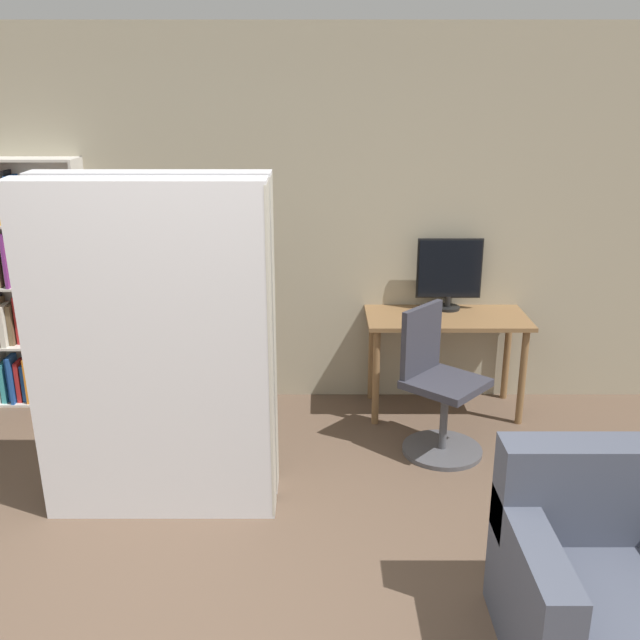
{
  "coord_description": "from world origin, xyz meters",
  "views": [
    {
      "loc": [
        0.49,
        -2.11,
        2.28
      ],
      "look_at": [
        0.5,
        1.64,
        1.05
      ],
      "focal_mm": 40.0,
      "sensor_mm": 36.0,
      "label": 1
    }
  ],
  "objects_px": {
    "office_chair": "(436,394)",
    "mattress_far": "(161,341)",
    "monitor": "(447,272)",
    "armchair": "(607,585)",
    "bookshelf": "(24,285)",
    "mattress_near": "(150,359)"
  },
  "relations": [
    {
      "from": "mattress_far",
      "to": "armchair",
      "type": "distance_m",
      "value": 2.51
    },
    {
      "from": "office_chair",
      "to": "mattress_far",
      "type": "xyz_separation_m",
      "value": [
        -1.64,
        -0.48,
        0.54
      ]
    },
    {
      "from": "monitor",
      "to": "armchair",
      "type": "xyz_separation_m",
      "value": [
        0.27,
        -2.52,
        -0.69
      ]
    },
    {
      "from": "mattress_near",
      "to": "armchair",
      "type": "distance_m",
      "value": 2.38
    },
    {
      "from": "armchair",
      "to": "mattress_near",
      "type": "bearing_deg",
      "value": 154.24
    },
    {
      "from": "mattress_near",
      "to": "mattress_far",
      "type": "distance_m",
      "value": 0.27
    },
    {
      "from": "office_chair",
      "to": "bookshelf",
      "type": "bearing_deg",
      "value": 164.89
    },
    {
      "from": "monitor",
      "to": "armchair",
      "type": "relative_size",
      "value": 0.62
    },
    {
      "from": "office_chair",
      "to": "mattress_far",
      "type": "height_order",
      "value": "mattress_far"
    },
    {
      "from": "mattress_far",
      "to": "armchair",
      "type": "relative_size",
      "value": 2.2
    },
    {
      "from": "bookshelf",
      "to": "mattress_far",
      "type": "distance_m",
      "value": 1.78
    },
    {
      "from": "monitor",
      "to": "armchair",
      "type": "distance_m",
      "value": 2.63
    },
    {
      "from": "mattress_far",
      "to": "office_chair",
      "type": "bearing_deg",
      "value": 16.28
    },
    {
      "from": "bookshelf",
      "to": "armchair",
      "type": "height_order",
      "value": "bookshelf"
    },
    {
      "from": "office_chair",
      "to": "mattress_far",
      "type": "relative_size",
      "value": 0.51
    },
    {
      "from": "monitor",
      "to": "office_chair",
      "type": "distance_m",
      "value": 1.0
    },
    {
      "from": "monitor",
      "to": "bookshelf",
      "type": "distance_m",
      "value": 3.07
    },
    {
      "from": "bookshelf",
      "to": "mattress_far",
      "type": "xyz_separation_m",
      "value": [
        1.26,
        -1.26,
        0.02
      ]
    },
    {
      "from": "monitor",
      "to": "armchair",
      "type": "height_order",
      "value": "monitor"
    },
    {
      "from": "office_chair",
      "to": "mattress_near",
      "type": "distance_m",
      "value": 1.88
    },
    {
      "from": "monitor",
      "to": "mattress_far",
      "type": "xyz_separation_m",
      "value": [
        -1.81,
        -1.25,
        -0.08
      ]
    },
    {
      "from": "monitor",
      "to": "mattress_near",
      "type": "xyz_separation_m",
      "value": [
        -1.81,
        -1.52,
        -0.08
      ]
    }
  ]
}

